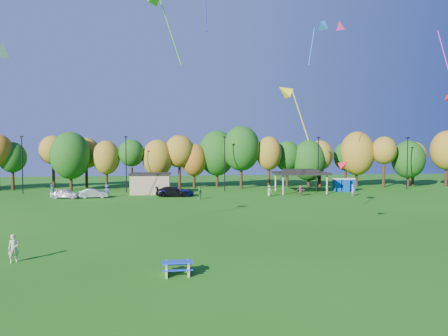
{
  "coord_description": "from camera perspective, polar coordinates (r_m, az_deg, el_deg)",
  "views": [
    {
      "loc": [
        -5.14,
        -25.55,
        7.12
      ],
      "look_at": [
        -1.75,
        6.0,
        5.57
      ],
      "focal_mm": 32.0,
      "sensor_mm": 36.0,
      "label": 1
    }
  ],
  "objects": [
    {
      "name": "kite_14",
      "position": [
        60.84,
        29.31,
        8.83
      ],
      "size": [
        1.26,
        1.56,
        1.41
      ],
      "color": "red"
    },
    {
      "name": "kite_9",
      "position": [
        59.12,
        13.98,
        19.34
      ],
      "size": [
        3.22,
        3.64,
        6.64
      ],
      "color": "#2894FF"
    },
    {
      "name": "lamp_posts",
      "position": [
        65.97,
        0.09,
        0.87
      ],
      "size": [
        64.5,
        0.25,
        9.09
      ],
      "color": "black",
      "rests_on": "ground"
    },
    {
      "name": "car_d",
      "position": [
        59.68,
        -7.28,
        -3.35
      ],
      "size": [
        5.23,
        2.32,
        1.49
      ],
      "primitive_type": "imported",
      "rotation": [
        0.0,
        0.0,
        1.53
      ],
      "color": "black",
      "rests_on": "ground"
    },
    {
      "name": "tree_line",
      "position": [
        71.19,
        -2.81,
        1.83
      ],
      "size": [
        93.57,
        10.55,
        11.15
      ],
      "color": "black",
      "rests_on": "ground"
    },
    {
      "name": "kite_11",
      "position": [
        30.79,
        -29.24,
        14.66
      ],
      "size": [
        1.8,
        2.19,
        3.54
      ],
      "color": "white"
    },
    {
      "name": "ground",
      "position": [
        27.02,
        5.19,
        -12.49
      ],
      "size": [
        160.0,
        160.0,
        0.0
      ],
      "primitive_type": "plane",
      "color": "#19600F",
      "rests_on": "ground"
    },
    {
      "name": "kite_1",
      "position": [
        35.57,
        16.79,
        0.5
      ],
      "size": [
        1.4,
        1.37,
        1.14
      ],
      "color": "#FF0E25"
    },
    {
      "name": "far_person_1",
      "position": [
        56.4,
        -3.49,
        -3.59
      ],
      "size": [
        0.88,
        1.06,
        1.7
      ],
      "primitive_type": "imported",
      "rotation": [
        0.0,
        0.0,
        4.15
      ],
      "color": "#5F8D56",
      "rests_on": "ground"
    },
    {
      "name": "far_person_5",
      "position": [
        64.97,
        -23.39,
        -2.93
      ],
      "size": [
        0.94,
        1.05,
        1.78
      ],
      "primitive_type": "imported",
      "rotation": [
        0.0,
        0.0,
        4.35
      ],
      "color": "#527BB6",
      "rests_on": "ground"
    },
    {
      "name": "pavilion",
      "position": [
        65.53,
        10.87,
        -0.65
      ],
      "size": [
        8.2,
        6.2,
        3.77
      ],
      "color": "tan",
      "rests_on": "ground"
    },
    {
      "name": "car_a",
      "position": [
        61.3,
        -21.67,
        -3.4
      ],
      "size": [
        4.42,
        2.48,
        1.42
      ],
      "primitive_type": "imported",
      "rotation": [
        0.0,
        0.0,
        1.37
      ],
      "color": "silver",
      "rests_on": "ground"
    },
    {
      "name": "car_c",
      "position": [
        59.91,
        -6.79,
        -3.34
      ],
      "size": [
        5.4,
        2.7,
        1.47
      ],
      "primitive_type": "imported",
      "rotation": [
        0.0,
        0.0,
        1.52
      ],
      "color": "#0D124F",
      "rests_on": "ground"
    },
    {
      "name": "kite_8",
      "position": [
        46.53,
        16.25,
        19.05
      ],
      "size": [
        1.69,
        1.75,
        1.41
      ],
      "color": "#FF2A74"
    },
    {
      "name": "utility_building",
      "position": [
        63.97,
        -10.46,
        -2.16
      ],
      "size": [
        6.3,
        4.3,
        3.25
      ],
      "color": "tan",
      "rests_on": "ground"
    },
    {
      "name": "far_person_4",
      "position": [
        59.82,
        6.48,
        -3.26
      ],
      "size": [
        0.88,
        0.96,
        1.64
      ],
      "primitive_type": "imported",
      "rotation": [
        0.0,
        0.0,
        2.15
      ],
      "color": "gray",
      "rests_on": "ground"
    },
    {
      "name": "car_b",
      "position": [
        60.48,
        -18.06,
        -3.46
      ],
      "size": [
        4.18,
        1.87,
        1.33
      ],
      "primitive_type": "imported",
      "rotation": [
        0.0,
        0.0,
        1.69
      ],
      "color": "gray",
      "rests_on": "ground"
    },
    {
      "name": "far_person_0",
      "position": [
        60.95,
        -16.35,
        -3.16
      ],
      "size": [
        1.2,
        0.71,
        1.83
      ],
      "primitive_type": "imported",
      "rotation": [
        0.0,
        0.0,
        3.17
      ],
      "color": "#484A9E",
      "rests_on": "ground"
    },
    {
      "name": "porta_potties",
      "position": [
        69.27,
        16.81,
        -2.3
      ],
      "size": [
        3.75,
        1.97,
        2.18
      ],
      "color": "#0C44A4",
      "rests_on": "ground"
    },
    {
      "name": "picnic_table",
      "position": [
        23.36,
        -6.69,
        -13.87
      ],
      "size": [
        1.75,
        1.47,
        0.73
      ],
      "rotation": [
        0.0,
        0.0,
        0.04
      ],
      "color": "tan",
      "rests_on": "ground"
    },
    {
      "name": "far_person_3",
      "position": [
        61.05,
        10.87,
        -3.19
      ],
      "size": [
        1.5,
        0.56,
        1.59
      ],
      "primitive_type": "imported",
      "rotation": [
        0.0,
        0.0,
        0.06
      ],
      "color": "#A54570",
      "rests_on": "ground"
    },
    {
      "name": "far_person_2",
      "position": [
        62.92,
        17.9,
        -3.04
      ],
      "size": [
        0.48,
        0.67,
        1.73
      ],
      "primitive_type": "imported",
      "rotation": [
        0.0,
        0.0,
        1.68
      ],
      "color": "#C15BAE",
      "rests_on": "ground"
    },
    {
      "name": "kite_13",
      "position": [
        38.2,
        8.66,
        10.76
      ],
      "size": [
        3.36,
        1.57,
        5.53
      ],
      "color": "#FFF31A"
    },
    {
      "name": "kite_flyer",
      "position": [
        28.6,
        -27.84,
        -10.13
      ],
      "size": [
        0.77,
        0.69,
        1.76
      ],
      "primitive_type": "imported",
      "rotation": [
        0.0,
        0.0,
        0.52
      ],
      "color": "beige",
      "rests_on": "ground"
    }
  ]
}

